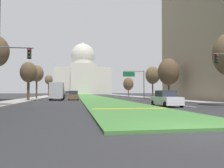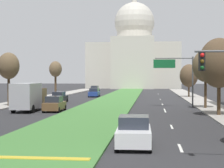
% 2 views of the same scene
% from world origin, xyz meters
% --- Properties ---
extents(ground_plane, '(281.01, 281.01, 0.00)m').
position_xyz_m(ground_plane, '(0.00, 63.87, 0.00)').
color(ground_plane, '#2B2B2D').
extents(grass_median, '(7.08, 114.96, 0.14)m').
position_xyz_m(grass_median, '(0.00, 57.48, 0.07)').
color(grass_median, '#427A38').
rests_on(grass_median, ground_plane).
extents(median_curb_nose, '(6.38, 0.50, 0.04)m').
position_xyz_m(median_curb_nose, '(0.00, 10.16, 0.16)').
color(median_curb_nose, gold).
rests_on(median_curb_nose, grass_median).
extents(lane_dashes_right, '(0.16, 66.55, 0.01)m').
position_xyz_m(lane_dashes_right, '(7.55, 42.02, 0.00)').
color(lane_dashes_right, silver).
rests_on(lane_dashes_right, ground_plane).
extents(sidewalk_left, '(4.00, 114.96, 0.15)m').
position_xyz_m(sidewalk_left, '(-13.57, 51.09, 0.07)').
color(sidewalk_left, '#9E9991').
rests_on(sidewalk_left, ground_plane).
extents(sidewalk_right, '(4.00, 114.96, 0.15)m').
position_xyz_m(sidewalk_right, '(13.57, 51.09, 0.07)').
color(sidewalk_right, '#9E9991').
rests_on(sidewalk_right, ground_plane).
extents(capitol_building, '(31.47, 29.55, 31.46)m').
position_xyz_m(capitol_building, '(0.00, 126.93, 11.01)').
color(capitol_building, beige).
rests_on(capitol_building, ground_plane).
extents(traffic_light_near_left, '(3.34, 0.35, 5.20)m').
position_xyz_m(traffic_light_near_left, '(-10.22, 10.31, 3.80)').
color(traffic_light_near_left, '#515456').
rests_on(traffic_light_near_left, ground_plane).
extents(overhead_guide_sign, '(5.12, 0.20, 6.50)m').
position_xyz_m(overhead_guide_sign, '(9.43, 41.90, 4.62)').
color(overhead_guide_sign, '#515456').
rests_on(overhead_guide_sign, ground_plane).
extents(street_tree_left_mid, '(2.76, 2.76, 6.58)m').
position_xyz_m(street_tree_left_mid, '(-12.33, 31.16, 4.77)').
color(street_tree_left_mid, '#4C3823').
rests_on(street_tree_left_mid, ground_plane).
extents(street_tree_right_mid, '(3.95, 3.95, 7.76)m').
position_xyz_m(street_tree_right_mid, '(12.62, 31.13, 5.27)').
color(street_tree_right_mid, '#4C3823').
rests_on(street_tree_right_mid, ground_plane).
extents(street_tree_left_far, '(2.77, 2.77, 7.08)m').
position_xyz_m(street_tree_left_far, '(-12.45, 40.08, 5.29)').
color(street_tree_left_far, '#4C3823').
rests_on(street_tree_left_far, ground_plane).
extents(street_tree_right_far, '(3.15, 3.15, 7.22)m').
position_xyz_m(street_tree_right_far, '(12.53, 39.54, 5.22)').
color(street_tree_right_far, '#4C3823').
rests_on(street_tree_right_far, ground_plane).
extents(street_tree_left_distant, '(2.51, 2.51, 7.02)m').
position_xyz_m(street_tree_left_distant, '(-12.92, 65.68, 5.34)').
color(street_tree_left_distant, '#4C3823').
rests_on(street_tree_left_distant, ground_plane).
extents(street_tree_right_distant, '(3.44, 3.44, 6.29)m').
position_xyz_m(street_tree_right_distant, '(13.06, 64.69, 4.12)').
color(street_tree_right_distant, '#4C3823').
rests_on(street_tree_right_distant, ground_plane).
extents(sedan_lead_stopped, '(2.04, 4.19, 1.71)m').
position_xyz_m(sedan_lead_stopped, '(4.99, 14.34, 0.80)').
color(sedan_lead_stopped, silver).
rests_on(sedan_lead_stopped, ground_plane).
extents(sedan_midblock, '(1.95, 4.25, 1.75)m').
position_xyz_m(sedan_midblock, '(-4.89, 34.46, 0.81)').
color(sedan_midblock, brown).
rests_on(sedan_midblock, ground_plane).
extents(sedan_distant, '(1.92, 4.70, 1.67)m').
position_xyz_m(sedan_distant, '(-7.91, 48.63, 0.78)').
color(sedan_distant, black).
rests_on(sedan_distant, ground_plane).
extents(sedan_far_horizon, '(2.04, 4.45, 1.72)m').
position_xyz_m(sedan_far_horizon, '(-5.05, 64.95, 0.81)').
color(sedan_far_horizon, navy).
rests_on(sedan_far_horizon, ground_plane).
extents(sedan_very_far, '(1.91, 4.33, 1.75)m').
position_xyz_m(sedan_very_far, '(-7.57, 82.36, 0.82)').
color(sedan_very_far, '#4C5156').
rests_on(sedan_very_far, ground_plane).
extents(box_truck_delivery, '(2.40, 6.40, 3.20)m').
position_xyz_m(box_truck_delivery, '(-7.84, 34.28, 1.68)').
color(box_truck_delivery, brown).
rests_on(box_truck_delivery, ground_plane).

